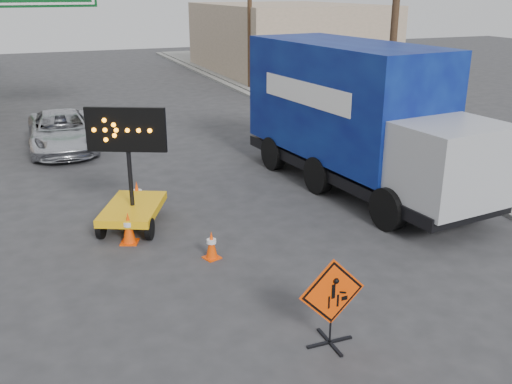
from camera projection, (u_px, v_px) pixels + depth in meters
ground at (320, 334)px, 9.84m from camera, size 100.00×100.00×0.00m
curb_right at (306, 120)px, 25.44m from camera, size 0.40×60.00×0.12m
sidewalk_right at (351, 116)px, 26.24m from camera, size 4.00×60.00×0.15m
building_right_far at (285, 38)px, 39.82m from camera, size 10.00×14.00×4.60m
highway_gantry at (9, 3)px, 22.27m from camera, size 6.18×0.38×6.90m
utility_pole_near at (395, 17)px, 19.79m from camera, size 1.80×0.26×9.00m
utility_pole_far at (250, 6)px, 32.02m from camera, size 1.80×0.26×9.00m
construction_sign at (332, 300)px, 9.31m from camera, size 1.19×0.84×1.57m
arrow_board at (132, 201)px, 14.06m from camera, size 2.05×2.46×3.03m
pickup_truck at (62, 131)px, 20.86m from camera, size 2.36×5.00×1.38m
box_truck at (357, 125)px, 16.53m from camera, size 3.57×9.04×4.18m
cone_a at (212, 245)px, 12.50m from camera, size 0.41×0.41×0.65m
cone_b at (129, 228)px, 13.24m from camera, size 0.51×0.51×0.77m
cone_c at (137, 196)px, 15.19m from camera, size 0.45×0.45×0.81m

